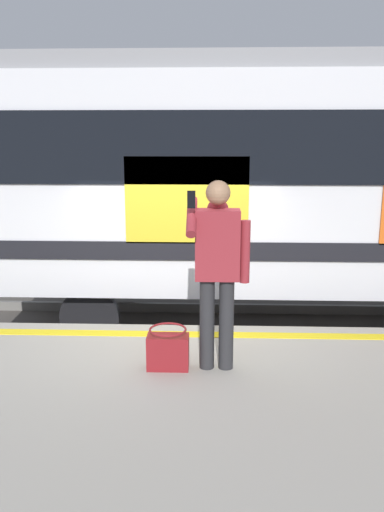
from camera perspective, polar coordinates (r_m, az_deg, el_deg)
ground_plane at (r=6.43m, az=-2.31°, el=-15.03°), size 24.87×24.87×0.00m
platform at (r=4.45m, az=-4.55°, el=-22.39°), size 14.41×4.12×0.88m
safety_line at (r=5.79m, az=-2.62°, el=-8.66°), size 14.12×0.16×0.01m
track_rail_near at (r=7.82m, az=-1.43°, el=-9.13°), size 18.74×0.08×0.16m
track_rail_far at (r=9.16m, az=-0.87°, el=-5.78°), size 18.74×0.08×0.16m
train_carriage at (r=8.07m, az=11.54°, el=8.99°), size 9.18×3.05×3.92m
passenger at (r=4.67m, az=2.86°, el=-0.47°), size 0.57×0.55×1.77m
handbag at (r=4.92m, az=-2.69°, el=-10.40°), size 0.39×0.35×0.40m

